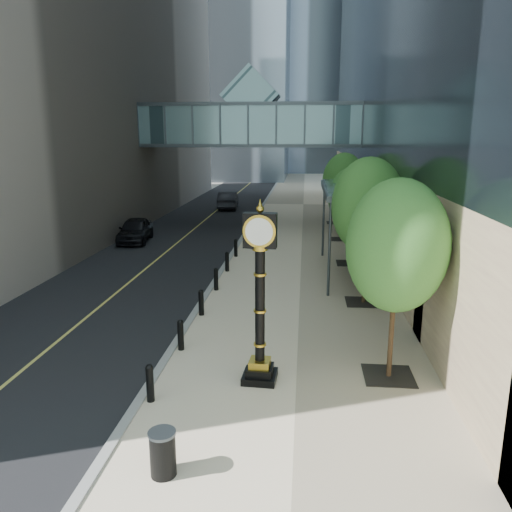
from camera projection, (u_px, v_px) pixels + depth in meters
The scene contains 14 objects.
ground at pixel (251, 431), 11.60m from camera, with size 320.00×320.00×0.00m, color gray.
road at pixel (225, 204), 50.97m from camera, with size 8.00×180.00×0.02m, color black.
sidewalk at pixel (303, 205), 50.21m from camera, with size 8.00×180.00×0.06m, color beige.
curb at pixel (264, 204), 50.59m from camera, with size 0.25×180.00×0.07m, color gray.
distant_tower_c at pixel (279, 27), 120.75m from camera, with size 22.00×22.00×65.00m, color #90A4B5.
skywalk at pixel (251, 122), 37.19m from camera, with size 17.00×4.20×5.80m.
entrance_canopy at pixel (354, 190), 23.84m from camera, with size 3.00×8.00×4.38m.
bollard_row at pixel (209, 291), 20.45m from camera, with size 0.20×16.20×0.90m.
street_trees at pixel (355, 198), 24.55m from camera, with size 2.86×28.50×5.88m.
street_clock at pixel (260, 308), 13.42m from camera, with size 0.97×0.97×4.91m.
trash_bin at pixel (163, 455), 9.92m from camera, with size 0.52×0.52×0.90m, color black.
pedestrian at pixel (375, 264), 23.20m from camera, with size 0.62×0.41×1.71m, color beige.
car_near at pixel (135, 230), 32.34m from camera, with size 1.82×4.53×1.54m, color black.
car_far at pixel (228, 200), 47.35m from camera, with size 1.71×4.90×1.62m, color black.
Camera 1 is at (1.12, -10.27, 6.67)m, focal length 35.00 mm.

